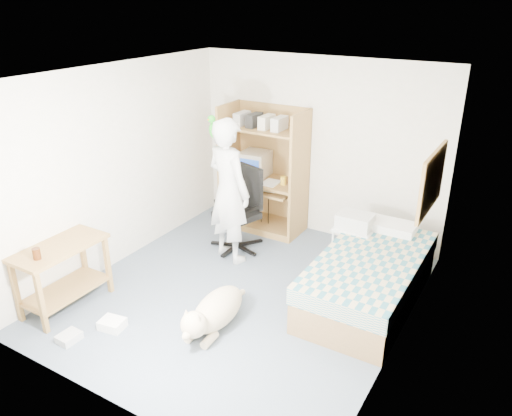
# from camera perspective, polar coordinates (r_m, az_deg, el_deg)

# --- Properties ---
(floor) EXTENTS (4.00, 4.00, 0.00)m
(floor) POSITION_cam_1_polar(r_m,az_deg,el_deg) (5.92, -1.61, -9.72)
(floor) COLOR #4D5968
(floor) RESTS_ON ground
(wall_back) EXTENTS (3.60, 0.02, 2.50)m
(wall_back) POSITION_cam_1_polar(r_m,az_deg,el_deg) (7.02, 7.08, 6.77)
(wall_back) COLOR beige
(wall_back) RESTS_ON floor
(wall_right) EXTENTS (0.02, 4.00, 2.50)m
(wall_right) POSITION_cam_1_polar(r_m,az_deg,el_deg) (4.71, 17.09, -2.65)
(wall_right) COLOR beige
(wall_right) RESTS_ON floor
(wall_left) EXTENTS (0.02, 4.00, 2.50)m
(wall_left) POSITION_cam_1_polar(r_m,az_deg,el_deg) (6.44, -15.46, 4.56)
(wall_left) COLOR beige
(wall_left) RESTS_ON floor
(ceiling) EXTENTS (3.60, 4.00, 0.02)m
(ceiling) POSITION_cam_1_polar(r_m,az_deg,el_deg) (5.02, -1.94, 14.96)
(ceiling) COLOR white
(ceiling) RESTS_ON wall_back
(computer_hutch) EXTENTS (1.20, 0.63, 1.80)m
(computer_hutch) POSITION_cam_1_polar(r_m,az_deg,el_deg) (7.23, 0.98, 3.86)
(computer_hutch) COLOR olive
(computer_hutch) RESTS_ON floor
(bed) EXTENTS (1.02, 2.02, 0.66)m
(bed) POSITION_cam_1_polar(r_m,az_deg,el_deg) (5.79, 12.76, -7.83)
(bed) COLOR brown
(bed) RESTS_ON floor
(side_desk) EXTENTS (0.50, 1.00, 0.75)m
(side_desk) POSITION_cam_1_polar(r_m,az_deg,el_deg) (5.85, -21.27, -6.29)
(side_desk) COLOR olive
(side_desk) RESTS_ON floor
(corkboard) EXTENTS (0.04, 0.94, 0.66)m
(corkboard) POSITION_cam_1_polar(r_m,az_deg,el_deg) (5.46, 19.49, 2.92)
(corkboard) COLOR olive
(corkboard) RESTS_ON wall_right
(office_chair) EXTENTS (0.64, 0.65, 1.13)m
(office_chair) POSITION_cam_1_polar(r_m,az_deg,el_deg) (6.76, -1.80, -1.40)
(office_chair) COLOR black
(office_chair) RESTS_ON floor
(person) EXTENTS (0.79, 0.64, 1.88)m
(person) POSITION_cam_1_polar(r_m,az_deg,el_deg) (6.30, -3.13, 1.96)
(person) COLOR silver
(person) RESTS_ON floor
(parrot) EXTENTS (0.14, 0.24, 0.38)m
(parrot) POSITION_cam_1_polar(r_m,az_deg,el_deg) (6.18, -4.80, 9.08)
(parrot) COLOR #148E16
(parrot) RESTS_ON person
(dog) EXTENTS (0.42, 1.18, 0.44)m
(dog) POSITION_cam_1_polar(r_m,az_deg,el_deg) (5.31, -4.77, -11.66)
(dog) COLOR #D3BC8D
(dog) RESTS_ON floor
(printer_cart) EXTENTS (0.48, 0.38, 0.57)m
(printer_cart) POSITION_cam_1_polar(r_m,az_deg,el_deg) (6.35, 11.07, -3.78)
(printer_cart) COLOR silver
(printer_cart) RESTS_ON floor
(printer) EXTENTS (0.42, 0.32, 0.18)m
(printer) POSITION_cam_1_polar(r_m,az_deg,el_deg) (6.23, 11.27, -1.45)
(printer) COLOR beige
(printer) RESTS_ON printer_cart
(crt_monitor) EXTENTS (0.42, 0.44, 0.36)m
(crt_monitor) POSITION_cam_1_polar(r_m,az_deg,el_deg) (7.27, -0.10, 5.06)
(crt_monitor) COLOR beige
(crt_monitor) RESTS_ON computer_hutch
(keyboard) EXTENTS (0.46, 0.20, 0.03)m
(keyboard) POSITION_cam_1_polar(r_m,az_deg,el_deg) (7.13, 0.68, 2.28)
(keyboard) COLOR beige
(keyboard) RESTS_ON computer_hutch
(pencil_cup) EXTENTS (0.08, 0.08, 0.12)m
(pencil_cup) POSITION_cam_1_polar(r_m,az_deg,el_deg) (7.00, 3.14, 3.15)
(pencil_cup) COLOR gold
(pencil_cup) RESTS_ON computer_hutch
(drink_glass) EXTENTS (0.08, 0.08, 0.12)m
(drink_glass) POSITION_cam_1_polar(r_m,az_deg,el_deg) (5.52, -23.79, -4.81)
(drink_glass) COLOR #421F0A
(drink_glass) RESTS_ON side_desk
(floor_box_a) EXTENTS (0.28, 0.24, 0.10)m
(floor_box_a) POSITION_cam_1_polar(r_m,az_deg,el_deg) (5.56, -16.11, -12.63)
(floor_box_a) COLOR white
(floor_box_a) RESTS_ON floor
(floor_box_b) EXTENTS (0.19, 0.23, 0.08)m
(floor_box_b) POSITION_cam_1_polar(r_m,az_deg,el_deg) (5.52, -20.58, -13.68)
(floor_box_b) COLOR #B9B8B3
(floor_box_b) RESTS_ON floor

